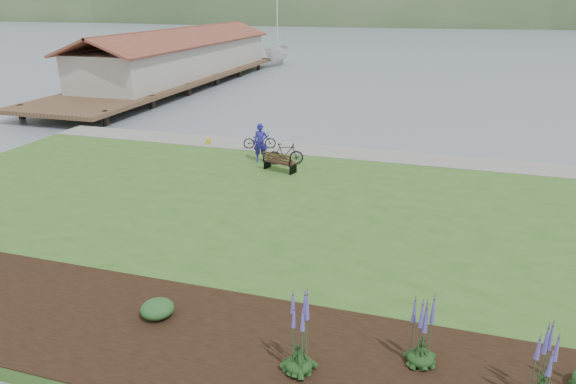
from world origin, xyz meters
name	(u,v)px	position (x,y,z in m)	size (l,w,h in m)	color
ground	(301,206)	(0.00, 0.00, 0.00)	(600.00, 600.00, 0.00)	slate
lawn	(287,220)	(0.00, -2.00, 0.20)	(34.00, 20.00, 0.40)	#335F21
shoreline_path	(336,152)	(0.00, 6.90, 0.42)	(34.00, 2.20, 0.03)	gray
garden_bed	(312,361)	(3.00, -9.80, 0.42)	(24.00, 4.40, 0.04)	black
far_hillside	(500,24)	(20.00, 170.00, 0.00)	(580.00, 80.00, 38.00)	#395530
pier_pavilion	(181,57)	(-20.00, 27.52, 2.64)	(8.00, 36.00, 5.40)	#4C3826
park_bench	(279,162)	(-1.91, 2.96, 0.88)	(1.67, 1.07, 0.96)	#301F12
person	(260,140)	(-3.27, 4.21, 1.53)	(0.82, 0.56, 2.25)	navy
bicycle_a	(260,140)	(-4.11, 6.36, 0.86)	(1.76, 0.62, 0.92)	black
bicycle_b	(285,154)	(-1.94, 4.07, 0.94)	(1.78, 0.52, 1.07)	black
sailboat	(278,65)	(-15.73, 45.01, 0.00)	(11.03, 11.23, 29.08)	silver
pannier	(208,142)	(-7.17, 6.35, 0.56)	(0.19, 0.30, 0.32)	gold
echium_0	(299,333)	(2.81, -10.19, 1.42)	(0.62, 0.62, 2.28)	#143513
echium_1	(423,332)	(5.34, -9.17, 1.26)	(0.62, 0.62, 1.95)	#143513
echium_2	(545,372)	(7.70, -9.71, 1.21)	(0.62, 0.62, 1.83)	#143513
shrub_0	(157,309)	(-1.22, -9.27, 0.66)	(0.86, 0.86, 0.43)	#1E4C21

